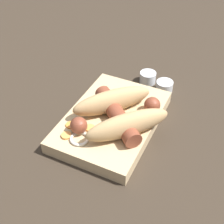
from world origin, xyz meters
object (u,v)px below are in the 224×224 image
(sausage, at_px, (117,115))
(condiment_cup_far, at_px, (148,78))
(food_tray, at_px, (112,120))
(condiment_cup_near, at_px, (164,87))
(bread_roll, at_px, (120,112))

(sausage, distance_m, condiment_cup_far, 0.20)
(food_tray, xyz_separation_m, sausage, (0.01, 0.02, 0.03))
(condiment_cup_near, height_order, condiment_cup_far, same)
(condiment_cup_far, bearing_deg, condiment_cup_near, 69.16)
(sausage, bearing_deg, bread_roll, 95.84)
(bread_roll, xyz_separation_m, condiment_cup_near, (-0.17, 0.04, -0.04))
(food_tray, bearing_deg, condiment_cup_near, 159.16)
(food_tray, bearing_deg, sausage, 55.85)
(bread_roll, relative_size, condiment_cup_far, 5.10)
(food_tray, relative_size, condiment_cup_near, 6.47)
(bread_roll, height_order, condiment_cup_near, bread_roll)
(food_tray, height_order, condiment_cup_far, same)
(food_tray, relative_size, condiment_cup_far, 6.47)
(bread_roll, bearing_deg, condiment_cup_near, 166.97)
(food_tray, xyz_separation_m, condiment_cup_far, (-0.18, 0.01, -0.00))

